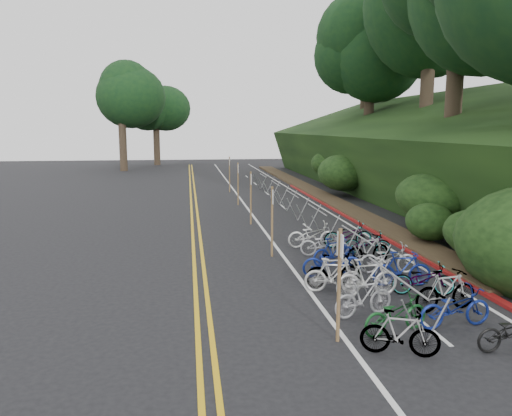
% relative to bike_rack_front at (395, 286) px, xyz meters
% --- Properties ---
extents(ground, '(120.00, 120.00, 0.00)m').
position_rel_bike_rack_front_xyz_m(ground, '(-2.52, 1.13, -0.81)').
color(ground, black).
rests_on(ground, ground).
extents(road_markings, '(7.47, 80.00, 0.01)m').
position_rel_bike_rack_front_xyz_m(road_markings, '(-1.89, 11.23, -0.80)').
color(road_markings, gold).
rests_on(road_markings, ground).
extents(red_curb, '(0.25, 28.00, 0.10)m').
position_rel_bike_rack_front_xyz_m(red_curb, '(3.18, 13.13, -0.76)').
color(red_curb, maroon).
rests_on(red_curb, ground).
extents(embankment, '(14.30, 48.14, 9.11)m').
position_rel_bike_rack_front_xyz_m(embankment, '(10.44, 20.17, 1.76)').
color(embankment, black).
rests_on(embankment, ground).
extents(tree_cluster, '(32.37, 53.97, 18.24)m').
position_rel_bike_rack_front_xyz_m(tree_cluster, '(7.24, 23.17, 10.58)').
color(tree_cluster, '#2D2319').
rests_on(tree_cluster, ground).
extents(bike_rack_front, '(1.09, 3.34, 1.07)m').
position_rel_bike_rack_front_xyz_m(bike_rack_front, '(0.00, 0.00, 0.00)').
color(bike_rack_front, gray).
rests_on(bike_rack_front, ground).
extents(bike_racks_rest, '(1.14, 23.00, 1.17)m').
position_rel_bike_rack_front_xyz_m(bike_racks_rest, '(0.48, 14.13, 0.05)').
color(bike_racks_rest, gray).
rests_on(bike_racks_rest, ground).
extents(signpost_near, '(0.08, 0.40, 2.46)m').
position_rel_bike_rack_front_xyz_m(signpost_near, '(-1.71, -1.08, 0.60)').
color(signpost_near, brown).
rests_on(signpost_near, ground).
extents(signposts_rest, '(0.08, 18.40, 2.50)m').
position_rel_bike_rack_front_xyz_m(signposts_rest, '(-1.92, 15.13, 0.62)').
color(signposts_rest, brown).
rests_on(signposts_rest, ground).
extents(bike_front, '(0.80, 1.68, 0.97)m').
position_rel_bike_rack_front_xyz_m(bike_front, '(-0.88, 2.04, -0.32)').
color(bike_front, beige).
rests_on(bike_front, ground).
extents(bike_valet, '(3.22, 11.02, 1.10)m').
position_rel_bike_rack_front_xyz_m(bike_valet, '(0.51, 2.74, -0.32)').
color(bike_valet, slate).
rests_on(bike_valet, ground).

